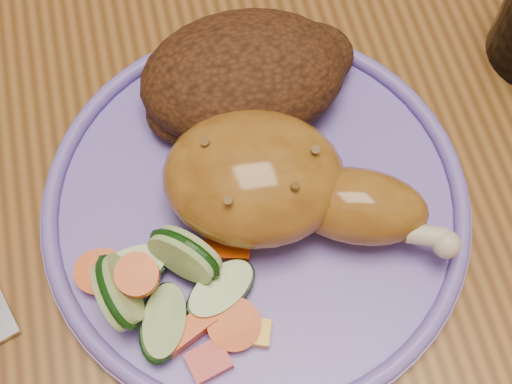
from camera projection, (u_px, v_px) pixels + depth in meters
ground at (277, 334)px, 1.16m from camera, size 4.00×4.00×0.00m
dining_table at (299, 126)px, 0.56m from camera, size 0.90×1.40×0.75m
plate at (256, 207)px, 0.43m from camera, size 0.26×0.26×0.01m
plate_rim at (256, 199)px, 0.42m from camera, size 0.26×0.26×0.01m
chicken_leg at (279, 185)px, 0.40m from camera, size 0.16×0.12×0.06m
rice_pilaf at (247, 76)px, 0.44m from camera, size 0.14×0.09×0.06m
vegetable_pile at (165, 289)px, 0.39m from camera, size 0.11×0.10×0.05m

